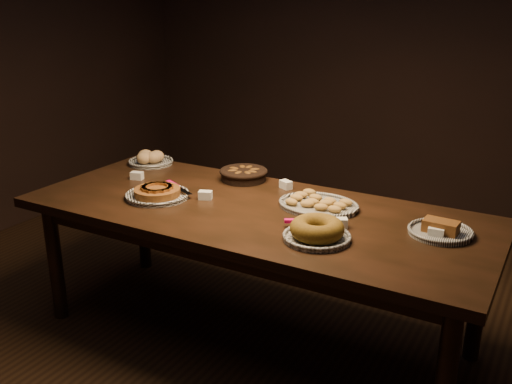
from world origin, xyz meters
The scene contains 9 objects.
ground centered at (0.00, 0.00, 0.00)m, with size 5.00×5.00×0.00m, color black.
buffet_table centered at (0.00, 0.00, 0.68)m, with size 2.40×1.00×0.75m.
apple_tart_plate centered at (-0.53, -0.11, 0.77)m, with size 0.35×0.36×0.06m.
madeleine_platter centered at (0.28, 0.18, 0.77)m, with size 0.41×0.34×0.05m.
bundt_cake_plate centered at (0.44, -0.21, 0.79)m, with size 0.36×0.37×0.10m.
croissant_basket centered at (-0.28, 0.38, 0.79)m, with size 0.34×0.34×0.07m.
bread_roll_plate centered at (-0.98, 0.37, 0.78)m, with size 0.29×0.29×0.09m.
loaf_plate centered at (0.91, 0.12, 0.77)m, with size 0.29×0.29×0.07m.
tent_cards centered at (0.05, 0.10, 0.77)m, with size 1.81×0.46×0.04m.
Camera 1 is at (1.35, -2.36, 1.77)m, focal length 40.00 mm.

